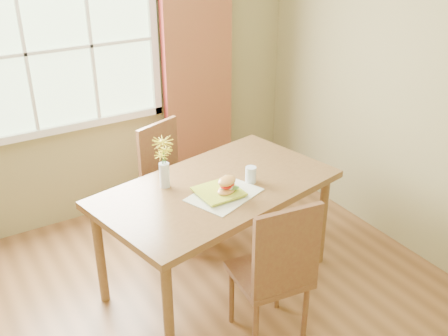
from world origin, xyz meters
TOP-DOWN VIEW (x-y plane):
  - room at (0.00, 0.00)m, footprint 4.24×3.84m
  - window at (0.00, 1.87)m, footprint 1.62×0.06m
  - curtain_right at (1.15, 1.78)m, footprint 0.65×0.08m
  - dining_table at (0.59, 0.51)m, footprint 1.76×1.22m
  - chair_near at (0.58, -0.20)m, footprint 0.47×0.47m
  - chair_far at (0.56, 1.21)m, footprint 0.52×0.52m
  - placemat at (0.56, 0.37)m, footprint 0.54×0.47m
  - plate at (0.53, 0.40)m, footprint 0.28×0.28m
  - croissant_sandwich at (0.58, 0.36)m, footprint 0.18×0.16m
  - water_glass at (0.81, 0.43)m, footprint 0.07×0.07m
  - flower_vase at (0.29, 0.68)m, footprint 0.14×0.14m

SIDE VIEW (x-z plane):
  - chair_far at x=0.56m, z-range 0.05..1.03m
  - chair_near at x=0.58m, z-range 0.05..1.07m
  - dining_table at x=0.59m, z-range 0.31..1.10m
  - placemat at x=0.56m, z-range 0.79..0.79m
  - plate at x=0.53m, z-range 0.79..0.81m
  - water_glass at x=0.81m, z-range 0.78..0.90m
  - croissant_sandwich at x=0.58m, z-range 0.80..0.92m
  - flower_vase at x=0.29m, z-range 0.82..1.17m
  - curtain_right at x=1.15m, z-range 0.00..2.20m
  - room at x=0.00m, z-range -0.02..2.72m
  - window at x=0.00m, z-range 0.84..2.16m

